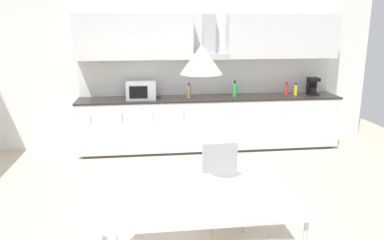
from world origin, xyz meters
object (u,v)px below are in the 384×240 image
Objects in this scene: bottle_green at (235,90)px; pendant_lamp at (201,59)px; microwave at (141,90)px; dining_table at (201,200)px; chair_far_right at (222,176)px; bottle_red at (286,89)px; bottle_yellow at (296,90)px; coffee_maker at (312,86)px; bottle_brown at (189,91)px.

pendant_lamp is (-1.09, -3.38, 0.81)m from bottle_green.
microwave is 3.40m from dining_table.
microwave is 2.69m from chair_far_right.
bottle_yellow is at bearing -15.31° from bottle_red.
bottle_green is (-1.38, 0.01, -0.03)m from coffee_maker.
dining_table is at bearing -81.59° from microwave.
bottle_green is (-0.92, -0.02, 0.02)m from bottle_red.
bottle_green is 0.17× the size of dining_table.
dining_table is (-2.47, -3.37, -0.37)m from coffee_maker.
pendant_lamp is at bearing -122.87° from bottle_yellow.
bottle_brown is at bearing 91.23° from chair_far_right.
bottle_brown is at bearing -179.38° from coffee_maker.
pendant_lamp is (-2.47, -3.37, 0.77)m from coffee_maker.
bottle_yellow is at bearing 0.15° from bottle_brown.
dining_table is 1.83× the size of chair_far_right.
chair_far_right is (-1.66, -2.55, -0.48)m from bottle_red.
pendant_lamp reaches higher than bottle_brown.
pendant_lamp is at bearing -112.78° from chair_far_right.
bottle_red is at bearing 164.69° from bottle_yellow.
pendant_lamp reaches higher than bottle_red.
microwave is 3.47m from pendant_lamp.
bottle_red is 0.92× the size of bottle_brown.
microwave is at bearing -179.84° from bottle_yellow.
coffee_maker is at bearing 0.62° from bottle_brown.
bottle_yellow reaches higher than chair_far_right.
bottle_green is at bearing 179.70° from coffee_maker.
microwave is at bearing 108.75° from chair_far_right.
chair_far_right reaches higher than dining_table.
bottle_yellow is 0.14× the size of dining_table.
microwave is 0.30× the size of dining_table.
dining_table is 4.98× the size of pendant_lamp.
bottle_red is 0.26× the size of chair_far_right.
microwave is 2.66m from bottle_yellow.
bottle_red is at bearing 59.33° from pendant_lamp.
dining_table is (-1.09, -3.38, -0.34)m from bottle_green.
chair_far_right is 1.59m from pendant_lamp.
microwave reaches higher than bottle_green.
microwave reaches higher than dining_table.
coffee_maker is 1.11× the size of bottle_green.
microwave is at bearing -178.87° from bottle_red.
bottle_yellow is 0.16m from bottle_red.
bottle_brown is 0.78× the size of pendant_lamp.
bottle_green is 3.57m from dining_table.
bottle_red is (2.51, 0.05, -0.04)m from microwave.
bottle_yellow is 0.81× the size of bottle_green.
bottle_red is at bearing 1.13° from microwave.
coffee_maker is 2.17m from bottle_brown.
bottle_brown reaches higher than bottle_red.
chair_far_right is (-1.81, -2.51, -0.47)m from bottle_yellow.
bottle_green is at bearing 72.13° from dining_table.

